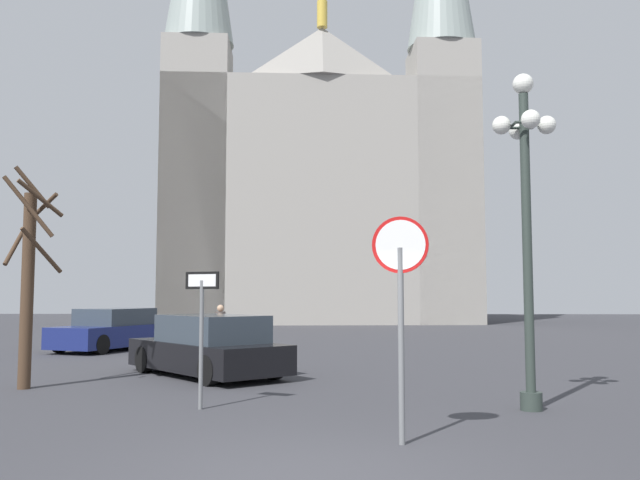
{
  "coord_description": "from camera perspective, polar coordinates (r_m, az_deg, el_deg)",
  "views": [
    {
      "loc": [
        0.39,
        -7.13,
        1.89
      ],
      "look_at": [
        -0.25,
        20.47,
        4.19
      ],
      "focal_mm": 37.29,
      "sensor_mm": 36.0,
      "label": 1
    }
  ],
  "objects": [
    {
      "name": "pedestrian_walking",
      "position": [
        21.2,
        -8.55,
        -7.24
      ],
      "size": [
        0.32,
        0.32,
        1.59
      ],
      "color": "navy",
      "rests_on": "ground"
    },
    {
      "name": "stop_sign",
      "position": [
        8.68,
        6.93,
        -3.82
      ],
      "size": [
        0.73,
        0.21,
        2.92
      ],
      "color": "slate",
      "rests_on": "ground"
    },
    {
      "name": "ground_plane",
      "position": [
        7.39,
        -1.86,
        -19.6
      ],
      "size": [
        120.0,
        120.0,
        0.0
      ],
      "primitive_type": "plane",
      "color": "#38383D"
    },
    {
      "name": "bare_tree",
      "position": [
        14.88,
        -23.75,
        -2.95
      ],
      "size": [
        1.1,
        1.21,
        4.5
      ],
      "color": "#473323",
      "rests_on": "ground"
    },
    {
      "name": "parked_car_far_black",
      "position": [
        16.03,
        -9.56,
        -9.07
      ],
      "size": [
        4.4,
        4.66,
        1.43
      ],
      "color": "black",
      "rests_on": "ground"
    },
    {
      "name": "parked_car_near_navy",
      "position": [
        24.34,
        -17.39,
        -7.41
      ],
      "size": [
        3.29,
        4.82,
        1.43
      ],
      "color": "navy",
      "rests_on": "ground"
    },
    {
      "name": "one_way_arrow_sign",
      "position": [
        11.42,
        -10.13,
        -6.7
      ],
      "size": [
        0.62,
        0.3,
        2.29
      ],
      "color": "slate",
      "rests_on": "ground"
    },
    {
      "name": "cathedral",
      "position": [
        47.88,
        -0.06,
        5.95
      ],
      "size": [
        21.82,
        13.81,
        35.91
      ],
      "color": "gray",
      "rests_on": "ground"
    },
    {
      "name": "street_lamp",
      "position": [
        11.77,
        17.26,
        3.4
      ],
      "size": [
        1.08,
        1.08,
        5.68
      ],
      "color": "#2D3833",
      "rests_on": "ground"
    }
  ]
}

